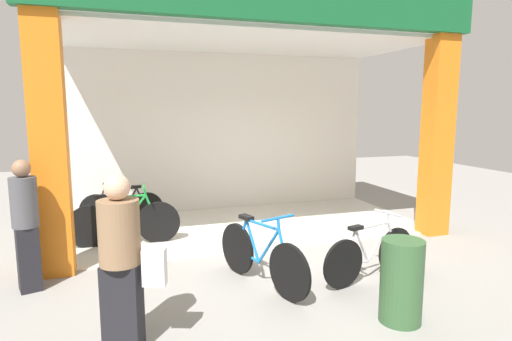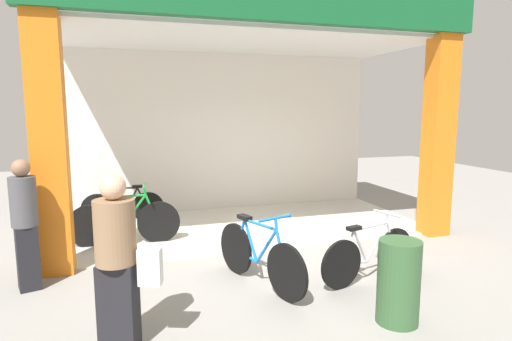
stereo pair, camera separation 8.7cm
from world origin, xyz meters
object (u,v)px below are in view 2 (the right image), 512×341
Objects in this scene: bicycle_inside_1 at (124,222)px; pedestrian_0 at (118,260)px; bicycle_inside_0 at (123,207)px; bicycle_parked_1 at (259,256)px; bicycle_parked_0 at (369,255)px; trash_bin at (399,282)px; pedestrian_1 at (25,224)px.

bicycle_inside_1 is 3.12m from pedestrian_0.
pedestrian_0 is (-0.01, -4.40, 0.51)m from bicycle_inside_0.
bicycle_parked_0 is at bearing -11.02° from bicycle_parked_1.
bicycle_inside_1 is 2.01× the size of trash_bin.
pedestrian_1 reaches higher than bicycle_parked_1.
trash_bin reaches higher than bicycle_inside_0.
pedestrian_1 reaches higher than trash_bin.
pedestrian_0 reaches higher than bicycle_inside_1.
pedestrian_0 is at bearing -57.47° from pedestrian_1.
pedestrian_0 is (-1.63, -0.95, 0.46)m from bicycle_parked_1.
trash_bin is at bearing -52.05° from bicycle_inside_1.
bicycle_inside_0 is 0.96× the size of pedestrian_1.
bicycle_inside_0 is at bearing 128.84° from bicycle_parked_0.
bicycle_parked_0 is 1.07m from trash_bin.
pedestrian_1 reaches higher than bicycle_inside_0.
bicycle_parked_0 is at bearing -51.16° from bicycle_inside_0.
trash_bin is (3.80, -2.05, -0.37)m from pedestrian_1.
bicycle_inside_0 is 3.81m from bicycle_parked_1.
bicycle_parked_0 is (2.99, -3.72, 0.01)m from bicycle_inside_0.
pedestrian_1 is (-2.71, 0.76, 0.43)m from bicycle_parked_1.
trash_bin is at bearing -60.38° from bicycle_inside_0.
pedestrian_1 is (-1.09, 1.71, -0.03)m from pedestrian_0.
bicycle_parked_1 reaches higher than bicycle_inside_0.
bicycle_inside_1 is 1.83m from pedestrian_1.
pedestrian_1 is (-1.13, -1.38, 0.42)m from bicycle_inside_1.
bicycle_parked_1 is (1.61, -3.45, 0.04)m from bicycle_inside_0.
trash_bin reaches higher than bicycle_parked_0.
pedestrian_1 reaches higher than bicycle_parked_0.
bicycle_parked_0 is at bearing 73.82° from trash_bin.
bicycle_inside_0 is 0.87× the size of bicycle_inside_1.
pedestrian_1 is 4.33m from trash_bin.
bicycle_inside_0 is at bearing 119.62° from trash_bin.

